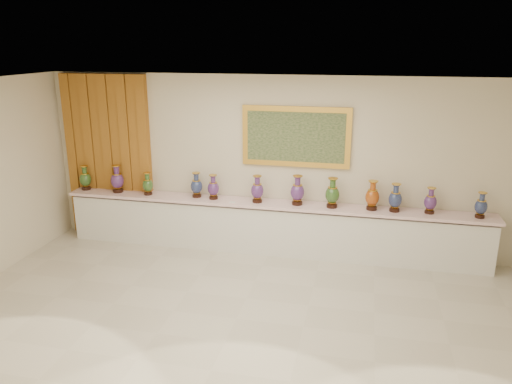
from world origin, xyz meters
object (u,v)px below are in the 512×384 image
counter (270,228)px  vase_1 (117,180)px  vase_0 (85,179)px  vase_2 (148,185)px

counter → vase_1: vase_1 is taller
vase_0 → vase_1: vase_1 is taller
counter → vase_2: 2.29m
vase_1 → vase_2: bearing=-2.6°
counter → vase_0: (-3.45, 0.01, 0.66)m
vase_0 → vase_1: 0.65m
counter → vase_1: (-2.80, -0.01, 0.69)m
counter → vase_0: bearing=179.9°
vase_0 → vase_2: bearing=-2.2°
vase_0 → counter: bearing=-0.1°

